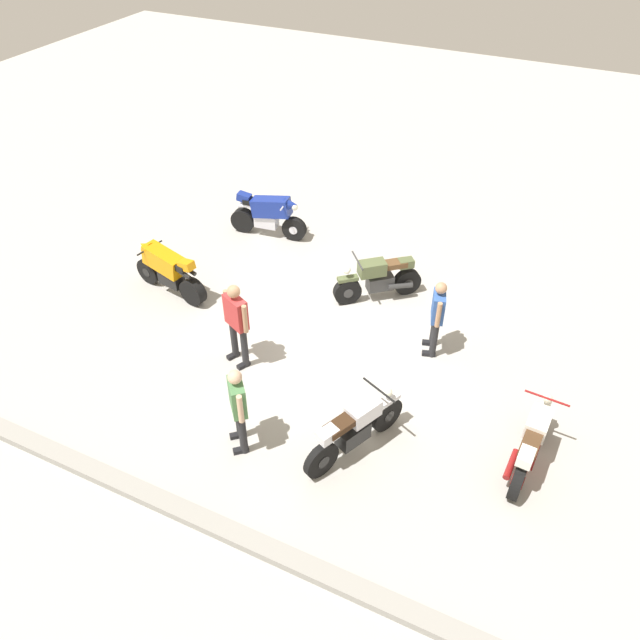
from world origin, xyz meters
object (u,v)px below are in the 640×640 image
Objects in this scene: motorcycle_blue_sportbike at (268,214)px; person_in_blue_shirt at (437,314)px; person_in_green_shirt at (238,405)px; motorcycle_cream_vintage at (531,443)px; person_in_red_shirt at (237,319)px; motorcycle_olive_vintage at (379,279)px; motorcycle_orange_sportbike at (168,270)px; motorcycle_silver_cruiser at (355,428)px.

person_in_blue_shirt is at bearing -32.92° from motorcycle_blue_sportbike.
motorcycle_cream_vintage is at bearing 159.15° from person_in_green_shirt.
person_in_blue_shirt is at bearing -162.28° from person_in_green_shirt.
motorcycle_blue_sportbike is 1.00× the size of motorcycle_cream_vintage.
person_in_green_shirt is at bearing 56.35° from person_in_red_shirt.
motorcycle_cream_vintage is 1.21× the size of person_in_blue_shirt.
person_in_blue_shirt is (-1.58, 1.12, 0.42)m from motorcycle_olive_vintage.
person_in_blue_shirt is at bearing 144.44° from person_in_red_shirt.
motorcycle_cream_vintage is 4.64m from person_in_green_shirt.
person_in_red_shirt reaches higher than motorcycle_blue_sportbike.
person_in_green_shirt reaches higher than motorcycle_cream_vintage.
motorcycle_orange_sportbike is 2.83m from person_in_red_shirt.
person_in_green_shirt is (1.72, 0.68, 0.42)m from motorcycle_silver_cruiser.
motorcycle_orange_sportbike is 4.50m from motorcycle_olive_vintage.
person_in_green_shirt is at bearing 150.15° from motorcycle_orange_sportbike.
motorcycle_orange_sportbike is 1.23× the size of motorcycle_olive_vintage.
motorcycle_orange_sportbike is 1.21× the size of person_in_blue_shirt.
person_in_red_shirt reaches higher than motorcycle_orange_sportbike.
person_in_green_shirt reaches higher than motorcycle_blue_sportbike.
person_in_red_shirt is at bearing 93.47° from motorcycle_silver_cruiser.
motorcycle_silver_cruiser is 1.23× the size of motorcycle_olive_vintage.
motorcycle_orange_sportbike is 3.10m from motorcycle_blue_sportbike.
motorcycle_orange_sportbike is at bearing 90.65° from motorcycle_silver_cruiser.
person_in_blue_shirt is 4.18m from person_in_green_shirt.
person_in_green_shirt is (4.33, 1.62, 0.46)m from motorcycle_cream_vintage.
motorcycle_cream_vintage is at bearing -46.29° from motorcycle_silver_cruiser.
person_in_red_shirt is (-1.72, 4.24, 0.43)m from motorcycle_blue_sportbike.
motorcycle_silver_cruiser is 3.02m from person_in_red_shirt.
motorcycle_silver_cruiser is 1.90m from person_in_green_shirt.
motorcycle_blue_sportbike is 5.50m from person_in_blue_shirt.
person_in_blue_shirt is (2.18, -1.97, 0.42)m from motorcycle_cream_vintage.
motorcycle_olive_vintage is 4.86m from motorcycle_cream_vintage.
motorcycle_olive_vintage is (-3.37, 1.26, -0.11)m from motorcycle_blue_sportbike.
motorcycle_silver_cruiser is at bearing 166.48° from motorcycle_orange_sportbike.
motorcycle_blue_sportbike is 1.23× the size of motorcycle_olive_vintage.
person_in_red_shirt is (5.40, -0.11, 0.54)m from motorcycle_cream_vintage.
motorcycle_orange_sportbike reaches higher than motorcycle_cream_vintage.
motorcycle_silver_cruiser is 1.18× the size of person_in_green_shirt.
person_in_blue_shirt is at bearing -164.06° from motorcycle_orange_sportbike.
motorcycle_orange_sportbike is 1.10× the size of person_in_red_shirt.
motorcycle_cream_vintage is (-2.61, -0.93, -0.03)m from motorcycle_silver_cruiser.
motorcycle_olive_vintage is 1.98m from person_in_blue_shirt.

